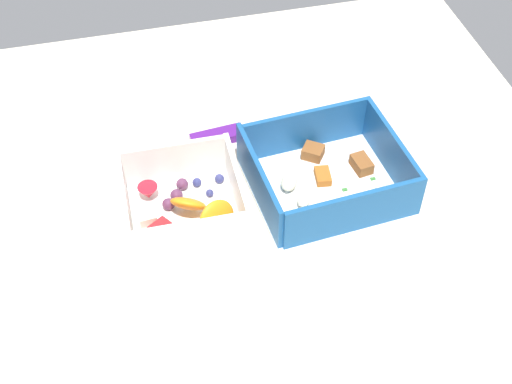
{
  "coord_description": "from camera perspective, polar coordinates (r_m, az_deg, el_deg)",
  "views": [
    {
      "loc": [
        -14.53,
        -55.06,
        65.29
      ],
      "look_at": [
        -1.01,
        0.12,
        4.0
      ],
      "focal_mm": 49.04,
      "sensor_mm": 36.0,
      "label": 1
    }
  ],
  "objects": [
    {
      "name": "table_surface",
      "position": [
        0.86,
        0.67,
        -1.3
      ],
      "size": [
        80.0,
        80.0,
        2.0
      ],
      "primitive_type": "cube",
      "color": "beige",
      "rests_on": "ground"
    },
    {
      "name": "pasta_container",
      "position": [
        0.85,
        5.85,
        1.15
      ],
      "size": [
        19.0,
        16.97,
        6.54
      ],
      "rotation": [
        0.0,
        0.0,
        0.08
      ],
      "color": "white",
      "rests_on": "table_surface"
    },
    {
      "name": "fruit_bowl",
      "position": [
        0.82,
        -5.93,
        -1.18
      ],
      "size": [
        13.92,
        13.39,
        6.27
      ],
      "rotation": [
        0.0,
        0.0,
        -0.01
      ],
      "color": "white",
      "rests_on": "table_surface"
    },
    {
      "name": "candy_bar",
      "position": [
        0.93,
        -3.18,
        4.5
      ],
      "size": [
        7.2,
        3.07,
        1.2
      ],
      "primitive_type": "cube",
      "rotation": [
        0.0,
        0.0,
        0.1
      ],
      "color": "#51197A",
      "rests_on": "table_surface"
    }
  ]
}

